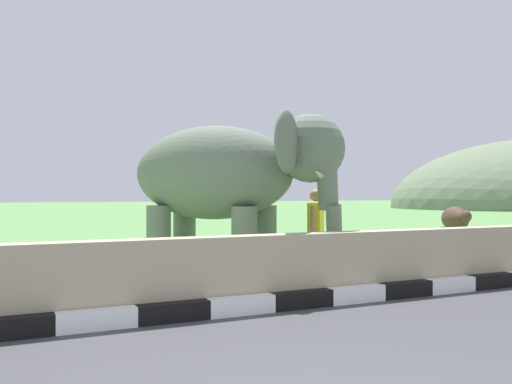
# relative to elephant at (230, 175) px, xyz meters

# --- Properties ---
(striped_curb) EXTENTS (16.20, 0.20, 0.24)m
(striped_curb) POSITION_rel_elephant_xyz_m (-2.25, -2.53, -1.78)
(striped_curb) COLOR white
(striped_curb) RESTS_ON ground_plane
(barrier_parapet) EXTENTS (28.00, 0.36, 1.00)m
(barrier_parapet) POSITION_rel_elephant_xyz_m (0.10, -2.23, -1.40)
(barrier_parapet) COLOR tan
(barrier_parapet) RESTS_ON ground_plane
(elephant) EXTENTS (3.77, 3.89, 2.91)m
(elephant) POSITION_rel_elephant_xyz_m (0.00, 0.00, 0.00)
(elephant) COLOR slate
(elephant) RESTS_ON ground_plane
(person_handler) EXTENTS (0.52, 0.53, 1.66)m
(person_handler) POSITION_rel_elephant_xyz_m (1.68, -0.19, -0.98)
(person_handler) COLOR navy
(person_handler) RESTS_ON ground_plane
(cow_near) EXTENTS (1.30, 1.85, 1.23)m
(cow_near) POSITION_rel_elephant_xyz_m (7.37, 1.87, -1.03)
(cow_near) COLOR #473323
(cow_near) RESTS_ON ground_plane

